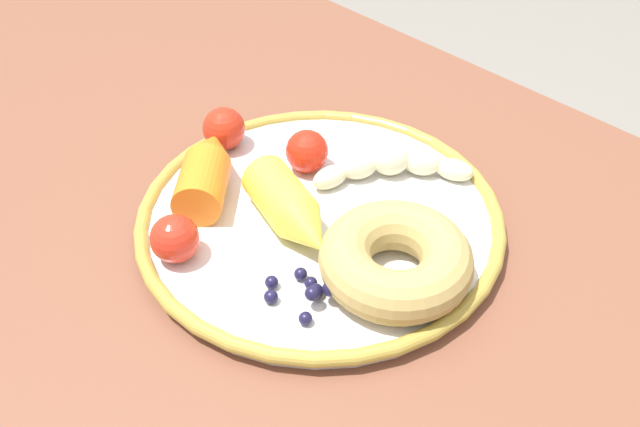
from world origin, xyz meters
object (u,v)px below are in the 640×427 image
plate (320,216)px  tomato_mid (224,128)px  tomato_near (175,239)px  donut (396,259)px  carrot_orange (206,169)px  carrot_yellow (292,211)px  tomato_far (306,150)px  banana (391,165)px  dining_table (258,282)px  blueberry_pile (304,291)px

plate → tomato_mid: bearing=-0.5°
tomato_near → donut: bearing=-141.1°
carrot_orange → plate: bearing=-152.4°
carrot_yellow → tomato_far: (0.05, -0.06, -0.00)m
banana → carrot_yellow: carrot_yellow is taller
dining_table → tomato_near: tomato_near is taller
tomato_near → banana: bearing=-103.0°
carrot_orange → blueberry_pile: bearing=170.9°
plate → tomato_far: 0.07m
dining_table → plate: size_ratio=3.78×
tomato_near → tomato_mid: bearing=-51.6°
banana → carrot_orange: 0.16m
banana → blueberry_pile: 0.16m
tomato_far → donut: bearing=163.5°
dining_table → donut: (-0.15, -0.02, 0.12)m
dining_table → blueberry_pile: blueberry_pile is taller
carrot_yellow → tomato_mid: 0.14m
banana → donut: bearing=133.4°
carrot_yellow → tomato_mid: (0.13, -0.03, -0.00)m
banana → tomato_near: bearing=77.0°
carrot_yellow → tomato_far: bearing=-50.0°
banana → tomato_far: 0.08m
banana → blueberry_pile: bearing=109.6°
donut → tomato_near: (0.13, 0.11, -0.00)m
dining_table → donut: bearing=-171.1°
tomato_near → carrot_yellow: bearing=-114.3°
plate → carrot_yellow: 0.04m
tomato_mid → banana: bearing=-149.9°
carrot_orange → tomato_far: 0.09m
donut → tomato_near: 0.17m
dining_table → tomato_near: size_ratio=30.57×
tomato_near → dining_table: bearing=-80.7°
carrot_yellow → blueberry_pile: size_ratio=2.11×
donut → tomato_far: (0.15, -0.04, -0.00)m
banana → blueberry_pile: size_ratio=2.31×
dining_table → blueberry_pile: size_ratio=22.16×
tomato_far → tomato_near: bearing=95.9°
donut → blueberry_pile: 0.07m
dining_table → carrot_yellow: (-0.05, -0.00, 0.12)m
dining_table → plate: plate is taller
plate → blueberry_pile: 0.10m
donut → tomato_mid: 0.22m
plate → carrot_orange: 0.11m
tomato_near → tomato_far: (0.02, -0.15, 0.00)m
donut → dining_table: bearing=8.9°
banana → tomato_near: tomato_near is taller
tomato_near → tomato_mid: size_ratio=0.95×
banana → plate: bearing=85.9°
plate → tomato_far: tomato_far is taller
banana → donut: donut is taller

